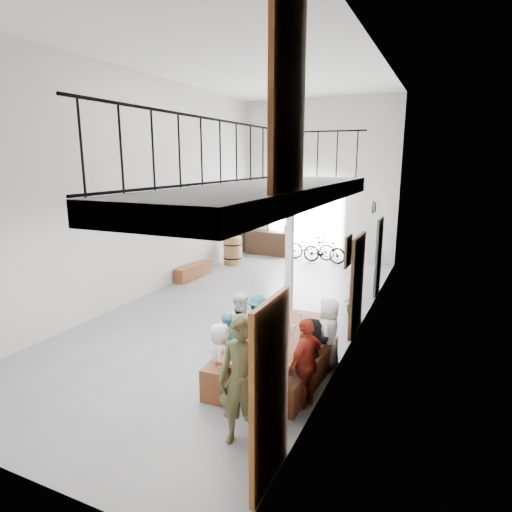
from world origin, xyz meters
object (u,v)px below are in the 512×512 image
at_px(bench_inner, 240,357).
at_px(oak_barrel, 233,251).
at_px(tasting_table, 278,339).
at_px(serving_counter, 267,243).
at_px(host_standing, 242,381).
at_px(side_bench, 193,271).
at_px(bicycle_near, 311,247).

distance_m(bench_inner, oak_barrel, 7.48).
bearing_deg(tasting_table, serving_counter, 111.80).
bearing_deg(serving_counter, tasting_table, -62.00).
distance_m(serving_counter, host_standing, 10.83).
relative_size(bench_inner, serving_counter, 1.32).
relative_size(side_bench, serving_counter, 0.89).
bearing_deg(bicycle_near, tasting_table, -175.65).
xyz_separation_m(serving_counter, bicycle_near, (1.70, -0.12, 0.01)).
bearing_deg(side_bench, host_standing, -53.15).
relative_size(oak_barrel, serving_counter, 0.56).
bearing_deg(serving_counter, host_standing, -64.65).
distance_m(side_bench, serving_counter, 3.97).
bearing_deg(oak_barrel, bicycle_near, 38.67).
relative_size(tasting_table, bench_inner, 1.10).
height_order(bench_inner, bicycle_near, bicycle_near).
bearing_deg(side_bench, bicycle_near, 56.96).
bearing_deg(bench_inner, host_standing, -65.96).
bearing_deg(bench_inner, bicycle_near, 95.86).
relative_size(tasting_table, side_bench, 1.63).
height_order(bench_inner, side_bench, bench_inner).
bearing_deg(tasting_table, host_standing, -86.29).
height_order(side_bench, oak_barrel, oak_barrel).
distance_m(tasting_table, side_bench, 6.45).
distance_m(tasting_table, oak_barrel, 7.86).
height_order(bench_inner, serving_counter, serving_counter).
xyz_separation_m(tasting_table, bench_inner, (-0.69, 0.04, -0.45)).
bearing_deg(bicycle_near, oak_barrel, 119.35).
relative_size(tasting_table, serving_counter, 1.45).
height_order(oak_barrel, serving_counter, oak_barrel).
bearing_deg(host_standing, bench_inner, 106.05).
xyz_separation_m(side_bench, serving_counter, (0.75, 3.89, 0.23)).
relative_size(tasting_table, oak_barrel, 2.60).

